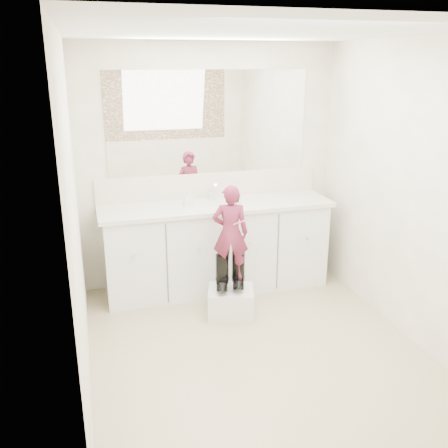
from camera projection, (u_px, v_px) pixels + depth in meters
name	position (u px, v px, depth m)	size (l,w,h in m)	color
floor	(256.00, 349.00, 4.03)	(3.00, 3.00, 0.00)	#937F60
ceiling	(263.00, 32.00, 3.28)	(3.00, 3.00, 0.00)	white
wall_back	(209.00, 167.00, 5.02)	(2.60, 2.60, 0.00)	beige
wall_front	(370.00, 294.00, 2.28)	(2.60, 2.60, 0.00)	beige
wall_left	(75.00, 222.00, 3.32)	(3.00, 3.00, 0.00)	beige
wall_right	(412.00, 194.00, 3.99)	(3.00, 3.00, 0.00)	beige
vanity_cabinet	(217.00, 248.00, 5.01)	(2.20, 0.55, 0.85)	silver
countertop	(217.00, 206.00, 4.86)	(2.28, 0.58, 0.04)	beige
backsplash	(210.00, 185.00, 5.07)	(2.28, 0.03, 0.25)	beige
mirror	(209.00, 123.00, 4.88)	(2.00, 0.02, 1.00)	white
dot_panel	(378.00, 199.00, 2.15)	(2.00, 0.01, 1.20)	#472819
faucet	(212.00, 195.00, 4.99)	(0.08, 0.08, 0.10)	silver
cup	(237.00, 200.00, 4.84)	(0.09, 0.09, 0.09)	beige
soap_bottle	(188.00, 197.00, 4.79)	(0.07, 0.08, 0.17)	silver
step_stool	(231.00, 302.00, 4.54)	(0.40, 0.34, 0.26)	silver
boot_left	(222.00, 272.00, 4.44)	(0.12, 0.22, 0.34)	black
boot_right	(238.00, 270.00, 4.48)	(0.12, 0.22, 0.34)	black
toddler	(230.00, 233.00, 4.35)	(0.31, 0.21, 0.86)	#A7335C
toothbrush	(241.00, 222.00, 4.26)	(0.01, 0.01, 0.14)	#E75A89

